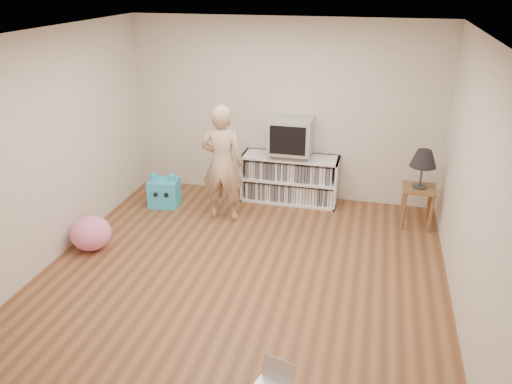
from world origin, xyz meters
The scene contains 12 objects.
ground centered at (0.00, 0.00, 0.00)m, with size 4.50×4.50×0.00m, color brown.
walls centered at (0.00, 0.00, 1.30)m, with size 4.52×4.52×2.60m.
ceiling centered at (0.00, 0.00, 2.60)m, with size 4.50×4.50×0.01m, color white.
media_unit centered at (0.15, 2.04, 0.35)m, with size 1.40×0.45×0.70m.
dvd_deck centered at (0.15, 2.02, 0.73)m, with size 0.45×0.35×0.07m, color gray.
crt_tv centered at (0.15, 2.02, 1.02)m, with size 0.60×0.53×0.50m.
side_table centered at (1.94, 1.65, 0.42)m, with size 0.42×0.42×0.55m.
table_lamp centered at (1.94, 1.65, 0.94)m, with size 0.34×0.34×0.52m.
person centered at (-0.63, 1.25, 0.80)m, with size 0.59×0.38×1.61m, color tan.
laptop centered at (0.70, -1.59, 0.06)m, with size 0.34×0.30×0.20m.
plush_blue centered at (-1.58, 1.42, 0.21)m, with size 0.47×0.41×0.49m.
plush_pink centered at (-1.95, 0.04, 0.21)m, with size 0.49×0.49×0.42m, color pink.
Camera 1 is at (1.30, -4.69, 3.14)m, focal length 35.00 mm.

